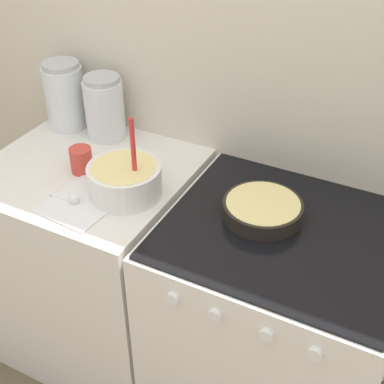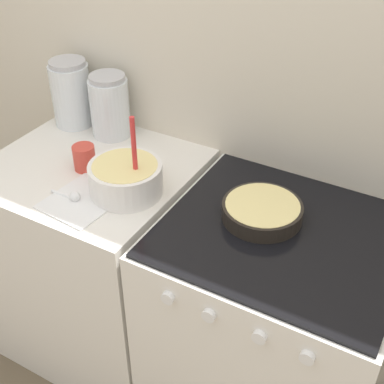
% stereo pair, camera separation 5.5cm
% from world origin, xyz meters
% --- Properties ---
extents(wall_back, '(4.53, 0.05, 2.40)m').
position_xyz_m(wall_back, '(0.00, 0.69, 1.20)').
color(wall_back, beige).
rests_on(wall_back, ground_plane).
extents(countertop_cabinet, '(0.72, 0.67, 0.92)m').
position_xyz_m(countertop_cabinet, '(-0.36, 0.33, 0.46)').
color(countertop_cabinet, silver).
rests_on(countertop_cabinet, ground_plane).
extents(stove, '(0.75, 0.68, 0.92)m').
position_xyz_m(stove, '(0.39, 0.33, 0.46)').
color(stove, white).
rests_on(stove, ground_plane).
extents(mixing_bowl, '(0.24, 0.24, 0.29)m').
position_xyz_m(mixing_bowl, '(-0.15, 0.27, 0.98)').
color(mixing_bowl, white).
rests_on(mixing_bowl, countertop_cabinet).
extents(baking_pan, '(0.25, 0.25, 0.05)m').
position_xyz_m(baking_pan, '(0.30, 0.36, 0.94)').
color(baking_pan, black).
rests_on(baking_pan, stove).
extents(storage_jar_left, '(0.16, 0.16, 0.27)m').
position_xyz_m(storage_jar_left, '(-0.61, 0.57, 1.03)').
color(storage_jar_left, silver).
rests_on(storage_jar_left, countertop_cabinet).
extents(storage_jar_middle, '(0.15, 0.15, 0.25)m').
position_xyz_m(storage_jar_middle, '(-0.43, 0.57, 1.02)').
color(storage_jar_middle, silver).
rests_on(storage_jar_middle, countertop_cabinet).
extents(tin_can, '(0.08, 0.08, 0.09)m').
position_xyz_m(tin_can, '(-0.36, 0.32, 0.96)').
color(tin_can, '#CC3F33').
rests_on(tin_can, countertop_cabinet).
extents(recipe_page, '(0.24, 0.30, 0.01)m').
position_xyz_m(recipe_page, '(-0.24, 0.18, 0.92)').
color(recipe_page, white).
rests_on(recipe_page, countertop_cabinet).
extents(measuring_spoon, '(0.12, 0.04, 0.04)m').
position_xyz_m(measuring_spoon, '(-0.28, 0.15, 0.93)').
color(measuring_spoon, white).
rests_on(measuring_spoon, countertop_cabinet).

